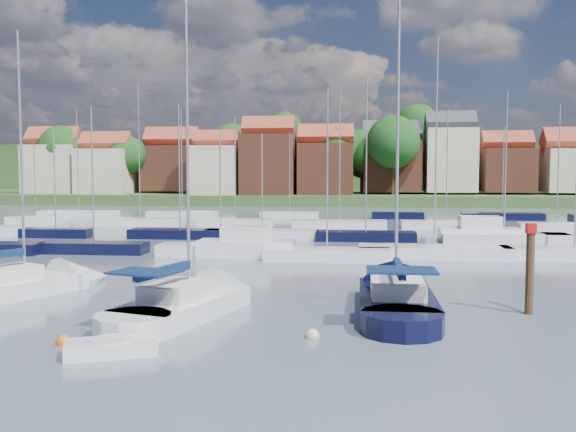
# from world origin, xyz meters

# --- Properties ---
(ground) EXTENTS (260.00, 260.00, 0.00)m
(ground) POSITION_xyz_m (0.00, 40.00, 0.00)
(ground) COLOR #424E5A
(ground) RESTS_ON ground
(sailboat_left) EXTENTS (7.30, 10.64, 14.36)m
(sailboat_left) POSITION_xyz_m (-13.76, 5.40, 0.36)
(sailboat_left) COLOR silver
(sailboat_left) RESTS_ON ground
(sailboat_centre) EXTENTS (6.04, 11.63, 15.30)m
(sailboat_centre) POSITION_xyz_m (-4.37, 2.11, 0.36)
(sailboat_centre) COLOR silver
(sailboat_centre) RESTS_ON ground
(sailboat_navy) EXTENTS (3.25, 12.29, 16.98)m
(sailboat_navy) POSITION_xyz_m (4.48, 4.36, 0.35)
(sailboat_navy) COLOR black
(sailboat_navy) RESTS_ON ground
(tender) EXTENTS (3.37, 2.48, 0.66)m
(tender) POSITION_xyz_m (-5.65, -5.06, 0.25)
(tender) COLOR silver
(tender) RESTS_ON ground
(timber_piling) EXTENTS (0.40, 0.40, 6.26)m
(timber_piling) POSITION_xyz_m (10.24, 2.93, 0.99)
(timber_piling) COLOR #4C331E
(timber_piling) RESTS_ON ground
(buoy_b) EXTENTS (0.55, 0.55, 0.55)m
(buoy_b) POSITION_xyz_m (-7.88, -3.95, 0.00)
(buoy_b) COLOR #D85914
(buoy_b) RESTS_ON ground
(buoy_c) EXTENTS (0.52, 0.52, 0.52)m
(buoy_c) POSITION_xyz_m (-5.58, -0.27, 0.00)
(buoy_c) COLOR #D85914
(buoy_c) RESTS_ON ground
(buoy_d) EXTENTS (0.53, 0.53, 0.53)m
(buoy_d) POSITION_xyz_m (1.06, -2.14, 0.00)
(buoy_d) COLOR beige
(buoy_d) RESTS_ON ground
(buoy_e) EXTENTS (0.49, 0.49, 0.49)m
(buoy_e) POSITION_xyz_m (4.51, 6.62, 0.00)
(buoy_e) COLOR #D85914
(buoy_e) RESTS_ON ground
(buoy_g) EXTENTS (0.53, 0.53, 0.53)m
(buoy_g) POSITION_xyz_m (4.05, 2.75, 0.00)
(buoy_g) COLOR #D85914
(buoy_g) RESTS_ON ground
(marina_field) EXTENTS (79.62, 41.41, 15.93)m
(marina_field) POSITION_xyz_m (1.91, 35.15, 0.43)
(marina_field) COLOR silver
(marina_field) RESTS_ON ground
(far_shore_town) EXTENTS (212.46, 90.00, 22.27)m
(far_shore_town) POSITION_xyz_m (2.23, 132.67, 4.61)
(far_shore_town) COLOR #3B582C
(far_shore_town) RESTS_ON ground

